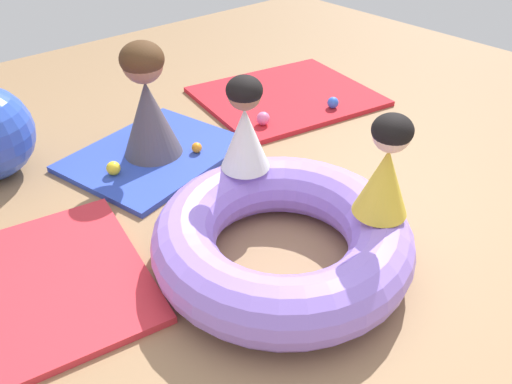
{
  "coord_description": "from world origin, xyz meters",
  "views": [
    {
      "loc": [
        -1.43,
        -1.36,
        1.83
      ],
      "look_at": [
        -0.02,
        0.27,
        0.35
      ],
      "focal_mm": 36.07,
      "sensor_mm": 36.0,
      "label": 1
    }
  ],
  "objects_px": {
    "child_in_white": "(245,125)",
    "adult_seated": "(147,102)",
    "play_ball_blue": "(333,103)",
    "play_ball_pink": "(263,118)",
    "child_in_yellow": "(386,167)",
    "inflatable_cushion": "(282,239)",
    "play_ball_yellow": "(113,168)",
    "play_ball_orange": "(197,148)"
  },
  "relations": [
    {
      "from": "child_in_white",
      "to": "adult_seated",
      "type": "bearing_deg",
      "value": -25.42
    },
    {
      "from": "child_in_white",
      "to": "play_ball_blue",
      "type": "bearing_deg",
      "value": -97.0
    },
    {
      "from": "child_in_white",
      "to": "play_ball_pink",
      "type": "distance_m",
      "value": 1.18
    },
    {
      "from": "child_in_yellow",
      "to": "adult_seated",
      "type": "distance_m",
      "value": 1.69
    },
    {
      "from": "child_in_white",
      "to": "play_ball_blue",
      "type": "relative_size",
      "value": 5.85
    },
    {
      "from": "adult_seated",
      "to": "play_ball_pink",
      "type": "relative_size",
      "value": 7.65
    },
    {
      "from": "child_in_yellow",
      "to": "child_in_white",
      "type": "bearing_deg",
      "value": 6.47
    },
    {
      "from": "inflatable_cushion",
      "to": "play_ball_yellow",
      "type": "bearing_deg",
      "value": 101.78
    },
    {
      "from": "play_ball_blue",
      "to": "play_ball_orange",
      "type": "distance_m",
      "value": 1.25
    },
    {
      "from": "play_ball_yellow",
      "to": "play_ball_blue",
      "type": "relative_size",
      "value": 1.01
    },
    {
      "from": "play_ball_blue",
      "to": "play_ball_yellow",
      "type": "bearing_deg",
      "value": 171.89
    },
    {
      "from": "adult_seated",
      "to": "play_ball_blue",
      "type": "bearing_deg",
      "value": 148.92
    },
    {
      "from": "child_in_white",
      "to": "inflatable_cushion",
      "type": "bearing_deg",
      "value": 133.32
    },
    {
      "from": "play_ball_blue",
      "to": "play_ball_pink",
      "type": "distance_m",
      "value": 0.63
    },
    {
      "from": "child_in_yellow",
      "to": "child_in_white",
      "type": "xyz_separation_m",
      "value": [
        -0.23,
        0.75,
        0.0
      ]
    },
    {
      "from": "adult_seated",
      "to": "play_ball_pink",
      "type": "bearing_deg",
      "value": 149.44
    },
    {
      "from": "play_ball_yellow",
      "to": "play_ball_blue",
      "type": "bearing_deg",
      "value": -8.11
    },
    {
      "from": "play_ball_blue",
      "to": "play_ball_pink",
      "type": "relative_size",
      "value": 0.89
    },
    {
      "from": "play_ball_yellow",
      "to": "play_ball_orange",
      "type": "distance_m",
      "value": 0.58
    },
    {
      "from": "adult_seated",
      "to": "play_ball_blue",
      "type": "relative_size",
      "value": 8.58
    },
    {
      "from": "adult_seated",
      "to": "play_ball_blue",
      "type": "height_order",
      "value": "adult_seated"
    },
    {
      "from": "adult_seated",
      "to": "child_in_white",
      "type": "bearing_deg",
      "value": 75.79
    },
    {
      "from": "child_in_white",
      "to": "play_ball_yellow",
      "type": "distance_m",
      "value": 1.06
    },
    {
      "from": "child_in_yellow",
      "to": "play_ball_pink",
      "type": "relative_size",
      "value": 5.13
    },
    {
      "from": "adult_seated",
      "to": "play_ball_pink",
      "type": "height_order",
      "value": "adult_seated"
    },
    {
      "from": "child_in_white",
      "to": "play_ball_orange",
      "type": "relative_size",
      "value": 7.37
    },
    {
      "from": "play_ball_yellow",
      "to": "inflatable_cushion",
      "type": "bearing_deg",
      "value": -78.22
    },
    {
      "from": "adult_seated",
      "to": "inflatable_cushion",
      "type": "bearing_deg",
      "value": 68.59
    },
    {
      "from": "play_ball_pink",
      "to": "play_ball_blue",
      "type": "bearing_deg",
      "value": -13.5
    },
    {
      "from": "inflatable_cushion",
      "to": "play_ball_orange",
      "type": "height_order",
      "value": "inflatable_cushion"
    },
    {
      "from": "inflatable_cushion",
      "to": "play_ball_yellow",
      "type": "distance_m",
      "value": 1.32
    },
    {
      "from": "child_in_yellow",
      "to": "play_ball_blue",
      "type": "distance_m",
      "value": 1.84
    },
    {
      "from": "play_ball_blue",
      "to": "child_in_white",
      "type": "bearing_deg",
      "value": -157.51
    },
    {
      "from": "adult_seated",
      "to": "play_ball_orange",
      "type": "relative_size",
      "value": 10.81
    },
    {
      "from": "adult_seated",
      "to": "play_ball_yellow",
      "type": "bearing_deg",
      "value": -5.92
    },
    {
      "from": "play_ball_orange",
      "to": "inflatable_cushion",
      "type": "bearing_deg",
      "value": -104.44
    },
    {
      "from": "play_ball_yellow",
      "to": "child_in_yellow",
      "type": "bearing_deg",
      "value": -68.25
    },
    {
      "from": "inflatable_cushion",
      "to": "child_in_white",
      "type": "relative_size",
      "value": 2.49
    },
    {
      "from": "inflatable_cushion",
      "to": "child_in_white",
      "type": "height_order",
      "value": "child_in_white"
    },
    {
      "from": "play_ball_pink",
      "to": "play_ball_orange",
      "type": "bearing_deg",
      "value": -179.08
    },
    {
      "from": "play_ball_pink",
      "to": "play_ball_orange",
      "type": "height_order",
      "value": "play_ball_pink"
    },
    {
      "from": "inflatable_cushion",
      "to": "play_ball_pink",
      "type": "distance_m",
      "value": 1.5
    }
  ]
}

